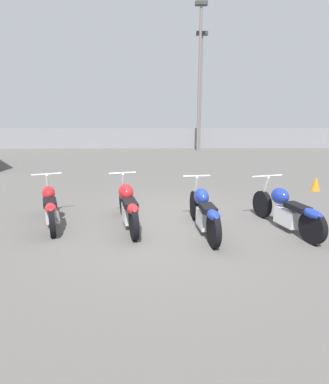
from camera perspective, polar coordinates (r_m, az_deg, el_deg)
name	(u,v)px	position (r m, az deg, el deg)	size (l,w,h in m)	color
ground_plane	(165,226)	(6.05, 0.03, -6.54)	(60.00, 60.00, 0.00)	#514F4C
fence_back	(161,138)	(20.99, -0.58, 10.20)	(40.00, 0.04, 1.38)	gray
light_pole_left	(200,68)	(19.54, 6.70, 22.38)	(0.70, 0.35, 8.53)	slate
light_pole_right	(201,82)	(20.41, 6.91, 20.07)	(0.70, 0.35, 7.20)	slate
motorcycle_slot_0	(50,206)	(6.42, -20.94, -2.58)	(0.91, 1.86, 0.95)	black
motorcycle_slot_1	(128,205)	(5.98, -7.00, -2.50)	(0.75, 2.02, 0.98)	black
motorcycle_slot_2	(204,211)	(5.70, 7.50, -3.57)	(0.57, 2.06, 0.97)	black
motorcycle_slot_3	(287,210)	(6.22, 22.24, -3.16)	(0.87, 2.01, 0.95)	black
traffic_cone_near	(316,184)	(9.95, 26.87, 1.44)	(0.27, 0.27, 0.42)	orange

